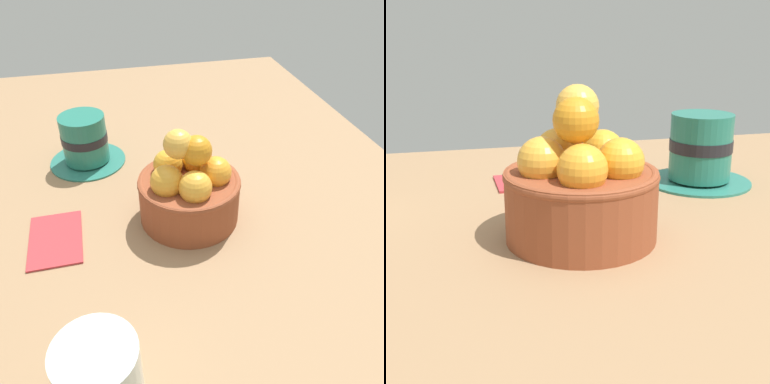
% 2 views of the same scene
% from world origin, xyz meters
% --- Properties ---
extents(ground_plane, '(1.33, 0.80, 0.04)m').
position_xyz_m(ground_plane, '(0.00, 0.00, -0.02)').
color(ground_plane, '#997551').
extents(terracotta_bowl, '(0.15, 0.15, 0.14)m').
position_xyz_m(terracotta_bowl, '(0.00, -0.00, 0.05)').
color(terracotta_bowl, brown).
rests_on(terracotta_bowl, ground_plane).
extents(coffee_cup, '(0.13, 0.13, 0.09)m').
position_xyz_m(coffee_cup, '(-0.19, -0.14, 0.04)').
color(coffee_cup, '#2A7465').
rests_on(coffee_cup, ground_plane).
extents(water_glass, '(0.07, 0.07, 0.09)m').
position_xyz_m(water_glass, '(0.26, -0.14, 0.05)').
color(water_glass, silver).
rests_on(water_glass, ground_plane).
extents(folded_napkin, '(0.11, 0.07, 0.01)m').
position_xyz_m(folded_napkin, '(0.01, -0.19, 0.00)').
color(folded_napkin, '#B23338').
rests_on(folded_napkin, ground_plane).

